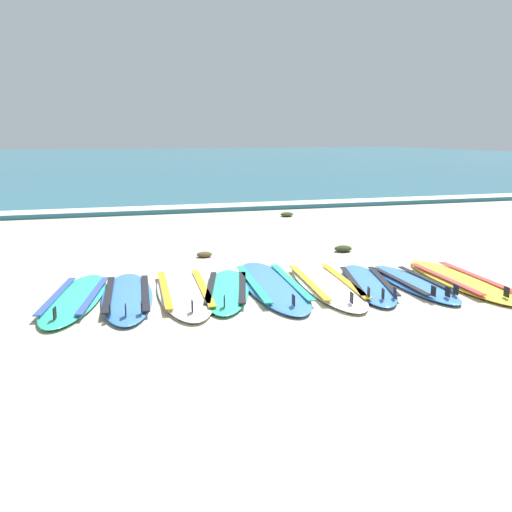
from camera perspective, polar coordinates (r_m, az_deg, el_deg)
name	(u,v)px	position (r m, az deg, el deg)	size (l,w,h in m)	color
ground_plane	(300,300)	(6.51, 4.25, -4.20)	(80.00, 80.00, 0.00)	#C1B599
sea	(101,159)	(43.44, -14.54, 8.91)	(80.00, 60.00, 0.10)	#23667A
wave_foam_strip	(175,209)	(14.03, -7.78, 4.44)	(80.00, 0.79, 0.11)	white
surfboard_0	(75,298)	(6.72, -16.87, -3.86)	(1.02, 2.24, 0.18)	#2DB793
surfboard_1	(127,296)	(6.66, -12.18, -3.76)	(0.78, 2.21, 0.18)	#3875CC
surfboard_2	(184,291)	(6.77, -6.89, -3.33)	(0.82, 2.42, 0.18)	white
surfboard_3	(227,290)	(6.77, -2.82, -3.25)	(1.04, 2.07, 0.18)	#2DB793
surfboard_4	(272,285)	(6.99, 1.52, -2.77)	(0.90, 2.59, 0.18)	#3875CC
surfboard_5	(326,284)	(7.09, 6.70, -2.65)	(0.94, 2.48, 0.18)	white
surfboard_6	(368,283)	(7.17, 10.60, -2.60)	(1.06, 2.08, 0.18)	#3875CC
surfboard_7	(413,283)	(7.32, 14.77, -2.50)	(0.62, 1.97, 0.18)	#3875CC
surfboard_8	(460,280)	(7.62, 18.91, -2.19)	(0.79, 2.36, 0.18)	yellow
seaweed_clump_near_shoreline	(343,249)	(9.23, 8.31, 0.70)	(0.27, 0.22, 0.10)	#2D381E
seaweed_clump_mid_sand	(287,214)	(13.08, 2.96, 3.99)	(0.29, 0.23, 0.10)	#384723
seaweed_clump_by_the_boards	(204,254)	(8.76, -4.96, 0.15)	(0.23, 0.18, 0.08)	#4C4228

